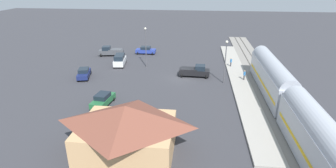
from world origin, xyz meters
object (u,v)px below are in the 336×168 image
Objects in this scene: sedan_navy at (84,73)px; pickup_charcoal at (111,51)px; pedestrian_on_platform at (231,61)px; pickup_black at (195,71)px; sedan_blue at (146,50)px; light_pole_lot_center at (146,43)px; light_pole_near_platform at (226,57)px; passenger_train at (291,102)px; station_building at (127,129)px; sedan_green at (103,99)px; pedestrian_waiting_far at (244,74)px; suv_white at (120,60)px.

sedan_navy is 0.85× the size of pickup_charcoal.
pickup_black is at bearing 39.59° from pedestrian_on_platform.
sedan_blue is 0.58× the size of light_pole_lot_center.
light_pole_near_platform is at bearing 76.46° from pedestrian_on_platform.
passenger_train reaches higher than pickup_black.
light_pole_near_platform reaches higher than sedan_navy.
sedan_green is at bearing -58.70° from station_building.
pickup_black reaches higher than pedestrian_on_platform.
pickup_black is 18.01m from sedan_green.
light_pole_lot_center is (9.64, -4.26, 3.89)m from pickup_black.
pedestrian_waiting_far is at bearing -76.33° from passenger_train.
station_building is 1.77× the size of pickup_charcoal.
station_building is 1.83× the size of pickup_black.
pedestrian_waiting_far is 8.53m from pickup_black.
pickup_black is 22.33m from pickup_charcoal.
suv_white is (15.16, -4.76, 0.12)m from pickup_black.
pickup_charcoal is (12.87, -34.55, -1.77)m from station_building.
pedestrian_waiting_far is at bearing 169.88° from pickup_black.
light_pole_lot_center is at bearing -23.87° from pickup_black.
pedestrian_on_platform is 0.38× the size of sedan_blue.
pedestrian_waiting_far is (3.30, -13.55, -1.58)m from passenger_train.
pedestrian_on_platform is 1.00× the size of pedestrian_waiting_far.
suv_white reaches higher than pickup_charcoal.
pedestrian_on_platform is 26.94m from sedan_green.
station_building is 1.28× the size of light_pole_lot_center.
sedan_navy is 18.39m from sedan_blue.
pickup_black is 0.75× the size of light_pole_near_platform.
light_pole_near_platform is at bearing -179.45° from sedan_navy.
pickup_charcoal is (-0.29, -14.33, 0.15)m from sedan_navy.
pickup_charcoal is at bearing -58.86° from suv_white.
station_building reaches higher than pedestrian_on_platform.
pickup_black is at bearing 130.21° from sedan_blue.
passenger_train is 7.65× the size of sedan_navy.
sedan_green is 20.54m from light_pole_near_platform.
sedan_green and sedan_blue have the same top height.
pickup_charcoal reaches higher than sedan_blue.
station_building reaches higher than sedan_blue.
pedestrian_on_platform is 22.09m from suv_white.
pedestrian_on_platform is at bearing -140.41° from pickup_black.
pedestrian_on_platform is 8.97m from pickup_black.
pedestrian_on_platform is 0.30× the size of pickup_charcoal.
station_building is 2.07× the size of sedan_navy.
sedan_green is 1.04× the size of sedan_blue.
sedan_navy is (26.38, 8.62, -0.40)m from pedestrian_on_platform.
suv_white reaches higher than sedan_navy.
sedan_green is at bearing 98.57° from suv_white.
sedan_blue is 10.46m from light_pole_lot_center.
passenger_train reaches higher than pedestrian_waiting_far.
sedan_green is 0.92× the size of suv_white.
pickup_black is 1.21× the size of sedan_blue.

